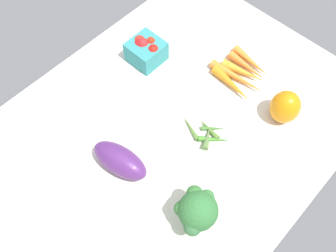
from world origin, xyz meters
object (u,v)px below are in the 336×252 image
Objects in this scene: okra_pile at (207,134)px; bell_pepper_orange at (285,107)px; berry_basket at (146,50)px; eggplant at (120,160)px; carrot_bunch at (241,74)px; broccoli_head at (197,210)px.

bell_pepper_orange is (17.64, -10.69, 4.12)cm from okra_pile.
berry_basket is 34.70cm from eggplant.
eggplant is at bearing 173.98° from carrot_bunch.
carrot_bunch is 43.91cm from broccoli_head.
carrot_bunch is 42.52cm from eggplant.
berry_basket is at bearing 58.06° from broccoli_head.
berry_basket reaches higher than okra_pile.
eggplant is (-38.88, 20.44, -1.49)cm from bell_pepper_orange.
eggplant is at bearing 152.27° from bell_pepper_orange.
bell_pepper_orange reaches higher than carrot_bunch.
okra_pile is 1.49× the size of bell_pepper_orange.
broccoli_head is 22.54cm from eggplant.
berry_basket is (-10.35, 40.18, -1.06)cm from bell_pepper_orange.
berry_basket is at bearing 104.44° from bell_pepper_orange.
eggplant is at bearing 96.28° from broccoli_head.
berry_basket is 0.62× the size of eggplant.
broccoli_head is (-39.81, -17.68, 5.56)cm from carrot_bunch.
bell_pepper_orange is 1.07× the size of berry_basket.
eggplant is at bearing -145.32° from berry_basket.
bell_pepper_orange is 36.54cm from broccoli_head.
eggplant reaches higher than carrot_bunch.
bell_pepper_orange reaches higher than okra_pile.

